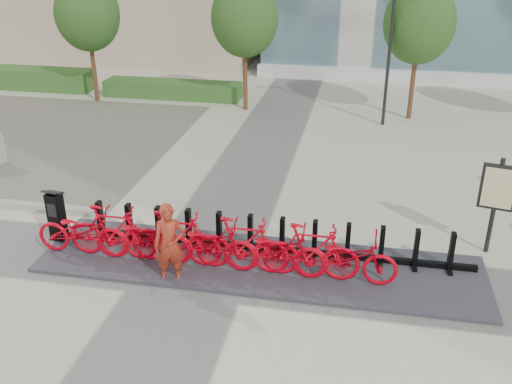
% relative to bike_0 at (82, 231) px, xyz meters
% --- Properties ---
extents(ground, '(120.00, 120.00, 0.00)m').
position_rel_bike_0_xyz_m(ground, '(2.60, 0.05, -0.63)').
color(ground, beige).
extents(hedge_b, '(6.00, 1.20, 0.70)m').
position_rel_bike_0_xyz_m(hedge_b, '(-2.40, 13.25, -0.28)').
color(hedge_b, '#2C5B28').
rests_on(hedge_b, ground).
extents(tree_0, '(2.60, 2.60, 5.10)m').
position_rel_bike_0_xyz_m(tree_0, '(-5.40, 12.05, 2.96)').
color(tree_0, brown).
rests_on(tree_0, ground).
extents(tree_1, '(2.60, 2.60, 5.10)m').
position_rel_bike_0_xyz_m(tree_1, '(1.10, 12.05, 2.96)').
color(tree_1, brown).
rests_on(tree_1, ground).
extents(tree_2, '(2.60, 2.60, 5.10)m').
position_rel_bike_0_xyz_m(tree_2, '(7.60, 12.05, 2.96)').
color(tree_2, brown).
rests_on(tree_2, ground).
extents(streetlamp, '(2.00, 0.20, 5.00)m').
position_rel_bike_0_xyz_m(streetlamp, '(6.60, 11.05, 2.51)').
color(streetlamp, black).
rests_on(streetlamp, ground).
extents(dock_pad, '(9.60, 2.40, 0.08)m').
position_rel_bike_0_xyz_m(dock_pad, '(3.90, 0.35, -0.59)').
color(dock_pad, '#37383F').
rests_on(dock_pad, ground).
extents(dock_rail_posts, '(8.02, 0.50, 0.85)m').
position_rel_bike_0_xyz_m(dock_rail_posts, '(3.96, 0.82, -0.12)').
color(dock_rail_posts, black).
rests_on(dock_rail_posts, dock_pad).
extents(bike_0, '(2.08, 0.73, 1.09)m').
position_rel_bike_0_xyz_m(bike_0, '(0.00, 0.00, 0.00)').
color(bike_0, '#C10012').
rests_on(bike_0, dock_pad).
extents(bike_1, '(2.02, 0.57, 1.21)m').
position_rel_bike_0_xyz_m(bike_1, '(0.72, 0.00, 0.06)').
color(bike_1, '#C10012').
rests_on(bike_1, dock_pad).
extents(bike_2, '(2.08, 0.73, 1.09)m').
position_rel_bike_0_xyz_m(bike_2, '(1.44, 0.00, 0.00)').
color(bike_2, '#C10012').
rests_on(bike_2, dock_pad).
extents(bike_3, '(2.02, 0.57, 1.21)m').
position_rel_bike_0_xyz_m(bike_3, '(2.16, 0.00, 0.06)').
color(bike_3, '#C10012').
rests_on(bike_3, dock_pad).
extents(bike_4, '(2.08, 0.73, 1.09)m').
position_rel_bike_0_xyz_m(bike_4, '(2.88, 0.00, 0.00)').
color(bike_4, '#C10012').
rests_on(bike_4, dock_pad).
extents(bike_5, '(2.02, 0.57, 1.21)m').
position_rel_bike_0_xyz_m(bike_5, '(3.60, 0.00, 0.06)').
color(bike_5, '#C10012').
rests_on(bike_5, dock_pad).
extents(bike_6, '(2.08, 0.73, 1.09)m').
position_rel_bike_0_xyz_m(bike_6, '(4.32, 0.00, 0.00)').
color(bike_6, '#C10012').
rests_on(bike_6, dock_pad).
extents(bike_7, '(2.02, 0.57, 1.21)m').
position_rel_bike_0_xyz_m(bike_7, '(5.04, 0.00, 0.06)').
color(bike_7, '#C10012').
rests_on(bike_7, dock_pad).
extents(bike_8, '(2.08, 0.73, 1.09)m').
position_rel_bike_0_xyz_m(bike_8, '(5.76, 0.00, 0.00)').
color(bike_8, '#C10012').
rests_on(bike_8, dock_pad).
extents(kiosk, '(0.43, 0.38, 1.27)m').
position_rel_bike_0_xyz_m(kiosk, '(-0.87, 0.49, 0.06)').
color(kiosk, black).
rests_on(kiosk, dock_pad).
extents(worker_red, '(0.73, 0.57, 1.76)m').
position_rel_bike_0_xyz_m(worker_red, '(2.24, -0.60, 0.25)').
color(worker_red, maroon).
rests_on(worker_red, ground).
extents(map_sign, '(0.75, 0.27, 2.26)m').
position_rel_bike_0_xyz_m(map_sign, '(8.85, 1.95, 0.87)').
color(map_sign, black).
rests_on(map_sign, ground).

